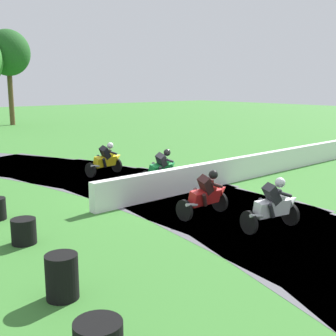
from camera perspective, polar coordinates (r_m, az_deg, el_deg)
The scene contains 10 objects.
ground_plane at distance 14.62m, azimuth 0.57°, elevation -3.58°, with size 120.00×120.00×0.00m, color #38752D.
track_asphalt at distance 13.98m, azimuth -2.51°, elevation -4.25°, with size 9.40×30.71×0.01m.
safety_barrier at distance 18.81m, azimuth 13.74°, elevation 0.81°, with size 0.30×17.83×0.90m, color white.
motorcycle_lead_white at distance 11.38m, azimuth 13.82°, elevation -4.72°, with size 1.71×0.94×1.42m.
motorcycle_chase_red at distance 12.23m, azimuth 5.16°, elevation -3.43°, with size 1.68×0.82×1.43m.
motorcycle_trailing_green at distance 16.14m, azimuth -0.81°, elevation 0.10°, with size 1.71×1.02×1.42m.
motorcycle_fourth_yellow at distance 17.92m, azimuth -8.05°, elevation 1.14°, with size 1.70×0.96×1.43m.
tire_stack_mid_a at distance 7.96m, azimuth -13.74°, elevation -13.68°, with size 0.57×0.57×0.80m.
tire_stack_mid_b at distance 10.76m, azimuth -18.41°, elevation -7.88°, with size 0.57×0.57×0.60m.
tree_far_right at distance 41.99m, azimuth -20.27°, elevation 13.94°, with size 3.84×3.84×8.38m.
Camera 1 is at (-9.21, -10.73, 3.68)m, focal length 46.43 mm.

